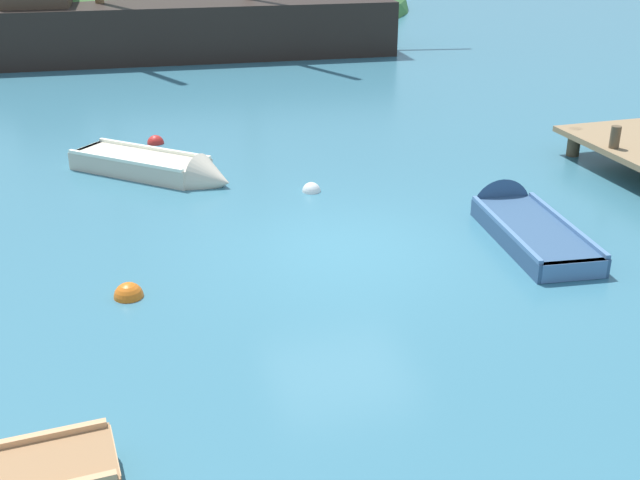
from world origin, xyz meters
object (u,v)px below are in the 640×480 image
Objects in this scene: rowboat_portside at (161,170)px; buoy_red at (156,143)px; sailing_ship at (167,35)px; rowboat_outer_left at (519,224)px; buoy_white at (311,191)px; buoy_orange at (129,297)px.

rowboat_portside is 2.44m from buoy_red.
sailing_ship reaches higher than buoy_red.
rowboat_portside is (-1.76, -13.49, -0.58)m from sailing_ship.
rowboat_outer_left reaches higher than rowboat_portside.
rowboat_outer_left is (5.59, -4.63, -0.03)m from rowboat_portside.
buoy_white is (2.70, -1.75, -0.13)m from rowboat_portside.
rowboat_outer_left is at bearing -44.90° from buoy_white.
buoy_white is (2.56, -4.18, 0.00)m from buoy_red.
sailing_ship is 5.55× the size of rowboat_portside.
buoy_white is at bearing -58.47° from buoy_red.
rowboat_outer_left reaches higher than buoy_orange.
buoy_red is at bearing 121.53° from buoy_white.
buoy_red is 0.91× the size of buoy_orange.
rowboat_portside is at bearing 147.07° from buoy_white.
buoy_white is (0.94, -15.24, -0.71)m from sailing_ship.
rowboat_outer_left is 10.06× the size of buoy_white.
buoy_orange is at bearing -57.67° from rowboat_portside.
buoy_orange is (-6.64, -0.60, -0.10)m from rowboat_outer_left.
rowboat_portside is at bearing 57.03° from rowboat_outer_left.
rowboat_outer_left is 4.08m from buoy_white.
sailing_ship is 11.20m from buoy_red.
buoy_orange reaches higher than buoy_white.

